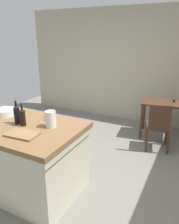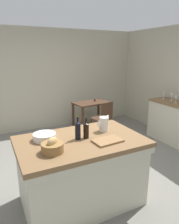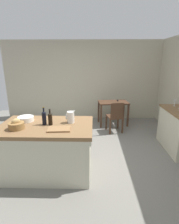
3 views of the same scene
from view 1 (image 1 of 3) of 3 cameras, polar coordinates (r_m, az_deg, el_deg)
ground_plane at (r=3.50m, az=-3.70°, el=-15.20°), size 6.76×6.76×0.00m
wall_back at (r=5.33m, az=10.50°, el=11.64°), size 5.32×0.12×2.60m
island_table at (r=3.08m, az=-17.16°, el=-10.45°), size 1.60×1.01×0.92m
writing_desk at (r=4.62m, az=19.01°, el=1.03°), size 0.96×0.67×0.79m
wooden_chair at (r=4.06m, az=17.44°, el=-3.33°), size 0.48×0.48×0.89m
pitcher at (r=2.69m, az=-10.07°, el=-1.76°), size 0.17×0.13×0.24m
wash_bowl at (r=3.29m, az=-21.02°, el=-0.01°), size 0.29×0.29×0.09m
cutting_board at (r=2.58m, az=-17.03°, el=-5.54°), size 0.37×0.25×0.02m
wine_bottle_dark at (r=2.81m, az=-16.96°, el=-1.21°), size 0.07×0.07×0.28m
wine_bottle_amber at (r=2.89m, az=-18.33°, el=-0.53°), size 0.07×0.07×0.31m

